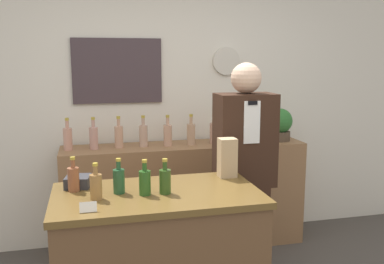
{
  "coord_description": "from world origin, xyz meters",
  "views": [
    {
      "loc": [
        -0.71,
        -2.0,
        1.76
      ],
      "look_at": [
        0.05,
        1.1,
        1.2
      ],
      "focal_mm": 40.0,
      "sensor_mm": 36.0,
      "label": 1
    }
  ],
  "objects": [
    {
      "name": "shelf_bottle_4",
      "position": [
        -0.03,
        1.7,
        1.08
      ],
      "size": [
        0.08,
        0.08,
        0.28
      ],
      "color": "tan",
      "rests_on": "back_shelf"
    },
    {
      "name": "shelf_bottle_2",
      "position": [
        -0.46,
        1.72,
        1.08
      ],
      "size": [
        0.08,
        0.08,
        0.28
      ],
      "color": "tan",
      "rests_on": "back_shelf"
    },
    {
      "name": "gift_box",
      "position": [
        -0.79,
        0.7,
        0.98
      ],
      "size": [
        0.17,
        0.17,
        0.07
      ],
      "color": "#2D2D33",
      "rests_on": "display_counter"
    },
    {
      "name": "counter_bottle_2",
      "position": [
        -0.55,
        0.51,
        1.03
      ],
      "size": [
        0.07,
        0.07,
        0.21
      ],
      "color": "#24502D",
      "rests_on": "display_counter"
    },
    {
      "name": "counter_bottle_1",
      "position": [
        -0.68,
        0.43,
        1.03
      ],
      "size": [
        0.07,
        0.07,
        0.21
      ],
      "color": "olive",
      "rests_on": "display_counter"
    },
    {
      "name": "shelf_bottle_3",
      "position": [
        -0.24,
        1.72,
        1.08
      ],
      "size": [
        0.08,
        0.08,
        0.28
      ],
      "color": "tan",
      "rests_on": "back_shelf"
    },
    {
      "name": "shelf_bottle_0",
      "position": [
        -0.89,
        1.72,
        1.08
      ],
      "size": [
        0.08,
        0.08,
        0.28
      ],
      "color": "tan",
      "rests_on": "back_shelf"
    },
    {
      "name": "shelf_bottle_7",
      "position": [
        0.62,
        1.71,
        1.08
      ],
      "size": [
        0.08,
        0.08,
        0.28
      ],
      "color": "tan",
      "rests_on": "back_shelf"
    },
    {
      "name": "shopkeeper",
      "position": [
        0.42,
        0.95,
        0.86
      ],
      "size": [
        0.43,
        0.27,
        1.72
      ],
      "color": "#331E14",
      "rests_on": "ground_plane"
    },
    {
      "name": "price_card_left",
      "position": [
        -0.73,
        0.23,
        0.98
      ],
      "size": [
        0.09,
        0.02,
        0.06
      ],
      "color": "white",
      "rests_on": "display_counter"
    },
    {
      "name": "counter_bottle_3",
      "position": [
        -0.4,
        0.44,
        1.03
      ],
      "size": [
        0.07,
        0.07,
        0.21
      ],
      "color": "#29561F",
      "rests_on": "display_counter"
    },
    {
      "name": "counter_bottle_4",
      "position": [
        -0.28,
        0.44,
        1.03
      ],
      "size": [
        0.07,
        0.07,
        0.21
      ],
      "color": "#2E4E1C",
      "rests_on": "display_counter"
    },
    {
      "name": "shelf_bottle_6",
      "position": [
        0.4,
        1.7,
        1.08
      ],
      "size": [
        0.08,
        0.08,
        0.28
      ],
      "color": "tan",
      "rests_on": "back_shelf"
    },
    {
      "name": "shelf_bottle_5",
      "position": [
        0.19,
        1.7,
        1.08
      ],
      "size": [
        0.08,
        0.08,
        0.28
      ],
      "color": "tan",
      "rests_on": "back_shelf"
    },
    {
      "name": "shelf_bottle_1",
      "position": [
        -0.67,
        1.72,
        1.08
      ],
      "size": [
        0.08,
        0.08,
        0.28
      ],
      "color": "tan",
      "rests_on": "back_shelf"
    },
    {
      "name": "potted_plant",
      "position": [
        1.05,
        1.69,
        1.13
      ],
      "size": [
        0.24,
        0.24,
        0.31
      ],
      "color": "#4C3D2D",
      "rests_on": "back_shelf"
    },
    {
      "name": "back_shelf",
      "position": [
        0.14,
        1.72,
        0.49
      ],
      "size": [
        2.21,
        0.45,
        0.97
      ],
      "color": "#8E6642",
      "rests_on": "ground_plane"
    },
    {
      "name": "paper_bag",
      "position": [
        0.2,
        0.7,
        1.08
      ],
      "size": [
        0.12,
        0.1,
        0.27
      ],
      "color": "tan",
      "rests_on": "display_counter"
    },
    {
      "name": "back_wall",
      "position": [
        -0.0,
        2.0,
        1.35
      ],
      "size": [
        5.2,
        0.09,
        2.7
      ],
      "color": "silver",
      "rests_on": "ground_plane"
    },
    {
      "name": "shelf_bottle_8",
      "position": [
        0.83,
        1.71,
        1.08
      ],
      "size": [
        0.08,
        0.08,
        0.28
      ],
      "color": "tan",
      "rests_on": "back_shelf"
    },
    {
      "name": "counter_bottle_0",
      "position": [
        -0.81,
        0.62,
        1.03
      ],
      "size": [
        0.07,
        0.07,
        0.21
      ],
      "color": "brown",
      "rests_on": "display_counter"
    }
  ]
}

